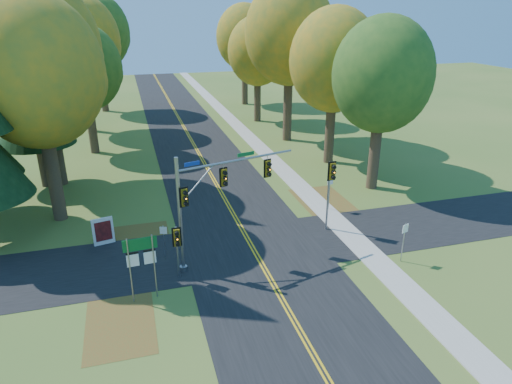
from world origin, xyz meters
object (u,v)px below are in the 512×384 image
object	(u,v)px
east_signal_pole	(331,179)
info_kiosk	(103,231)
traffic_mast	(210,194)
route_sign_cluster	(141,256)

from	to	relation	value
east_signal_pole	info_kiosk	distance (m)	13.87
traffic_mast	east_signal_pole	distance (m)	7.92
east_signal_pole	info_kiosk	size ratio (longest dim) A/B	2.73
traffic_mast	route_sign_cluster	bearing A→B (deg)	-162.36
traffic_mast	route_sign_cluster	size ratio (longest dim) A/B	2.01
east_signal_pole	route_sign_cluster	xyz separation A→B (m)	(-11.46, -4.28, -1.10)
east_signal_pole	route_sign_cluster	bearing A→B (deg)	-165.42
route_sign_cluster	info_kiosk	xyz separation A→B (m)	(-2.01, 6.27, -1.53)
route_sign_cluster	east_signal_pole	bearing A→B (deg)	15.63
route_sign_cluster	info_kiosk	distance (m)	6.77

